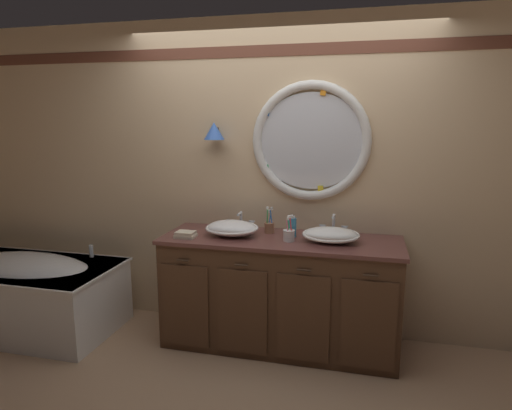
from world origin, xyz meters
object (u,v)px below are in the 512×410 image
(bathtub, at_px, (25,290))
(sink_basin_right, at_px, (331,235))
(toothbrush_holder_left, at_px, (269,227))
(folded_hand_towel, at_px, (186,235))
(toothbrush_holder_right, at_px, (289,235))
(soap_dispenser, at_px, (292,227))
(sink_basin_left, at_px, (232,228))

(bathtub, xyz_separation_m, sink_basin_right, (2.57, 0.23, 0.60))
(bathtub, distance_m, toothbrush_holder_left, 2.18)
(bathtub, height_order, folded_hand_towel, folded_hand_towel)
(toothbrush_holder_right, height_order, soap_dispenser, toothbrush_holder_right)
(soap_dispenser, bearing_deg, folded_hand_towel, -164.39)
(soap_dispenser, bearing_deg, toothbrush_holder_right, -91.10)
(toothbrush_holder_left, xyz_separation_m, folded_hand_towel, (-0.60, -0.30, -0.03))
(sink_basin_right, xyz_separation_m, soap_dispenser, (-0.31, 0.09, 0.02))
(sink_basin_right, height_order, toothbrush_holder_left, toothbrush_holder_left)
(sink_basin_left, xyz_separation_m, sink_basin_right, (0.77, -0.00, -0.01))
(sink_basin_right, distance_m, soap_dispenser, 0.32)
(sink_basin_left, distance_m, toothbrush_holder_left, 0.31)
(toothbrush_holder_left, height_order, toothbrush_holder_right, toothbrush_holder_left)
(bathtub, bearing_deg, folded_hand_towel, 3.52)
(sink_basin_left, xyz_separation_m, toothbrush_holder_right, (0.46, -0.04, -0.01))
(sink_basin_left, height_order, sink_basin_right, sink_basin_left)
(toothbrush_holder_right, distance_m, folded_hand_towel, 0.80)
(sink_basin_left, distance_m, folded_hand_towel, 0.37)
(bathtub, relative_size, soap_dispenser, 8.86)
(bathtub, bearing_deg, soap_dispenser, 7.90)
(sink_basin_right, distance_m, toothbrush_holder_right, 0.31)
(soap_dispenser, bearing_deg, sink_basin_left, -169.32)
(toothbrush_holder_left, distance_m, soap_dispenser, 0.21)
(sink_basin_right, height_order, toothbrush_holder_right, toothbrush_holder_right)
(toothbrush_holder_right, relative_size, soap_dispenser, 1.14)
(sink_basin_right, bearing_deg, sink_basin_left, 180.00)
(sink_basin_right, distance_m, folded_hand_towel, 1.12)
(toothbrush_holder_left, height_order, folded_hand_towel, toothbrush_holder_left)
(toothbrush_holder_right, bearing_deg, toothbrush_holder_left, 133.61)
(bathtub, height_order, sink_basin_left, sink_basin_left)
(bathtub, xyz_separation_m, soap_dispenser, (2.26, 0.31, 0.62))
(sink_basin_left, bearing_deg, toothbrush_holder_right, -5.45)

